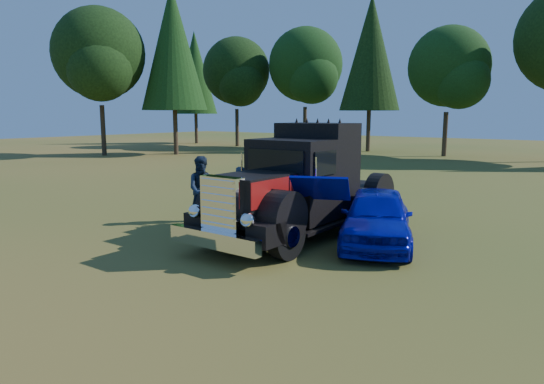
{
  "coord_description": "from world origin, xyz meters",
  "views": [
    {
      "loc": [
        8.11,
        -8.83,
        3.24
      ],
      "look_at": [
        1.06,
        0.49,
        1.36
      ],
      "focal_mm": 32.0,
      "sensor_mm": 36.0,
      "label": 1
    }
  ],
  "objects_px": {
    "hotrod_coupe": "(376,217)",
    "spectator_near": "(242,197)",
    "spectator_far": "(203,189)",
    "distant_teal_car": "(323,145)",
    "diamond_t_truck": "(299,188)"
  },
  "relations": [
    {
      "from": "hotrod_coupe",
      "to": "spectator_near",
      "type": "distance_m",
      "value": 3.94
    },
    {
      "from": "spectator_near",
      "to": "spectator_far",
      "type": "xyz_separation_m",
      "value": [
        -1.39,
        -0.19,
        0.12
      ]
    },
    {
      "from": "spectator_near",
      "to": "spectator_far",
      "type": "distance_m",
      "value": 1.41
    },
    {
      "from": "spectator_near",
      "to": "distant_teal_car",
      "type": "bearing_deg",
      "value": 30.46
    },
    {
      "from": "diamond_t_truck",
      "to": "hotrod_coupe",
      "type": "height_order",
      "value": "diamond_t_truck"
    },
    {
      "from": "spectator_far",
      "to": "diamond_t_truck",
      "type": "bearing_deg",
      "value": -39.55
    },
    {
      "from": "spectator_near",
      "to": "distant_teal_car",
      "type": "xyz_separation_m",
      "value": [
        -12.18,
        24.57,
        -0.16
      ]
    },
    {
      "from": "hotrod_coupe",
      "to": "spectator_far",
      "type": "relative_size",
      "value": 2.23
    },
    {
      "from": "diamond_t_truck",
      "to": "spectator_near",
      "type": "bearing_deg",
      "value": -171.65
    },
    {
      "from": "hotrod_coupe",
      "to": "spectator_near",
      "type": "xyz_separation_m",
      "value": [
        -3.89,
        -0.59,
        0.17
      ]
    },
    {
      "from": "diamond_t_truck",
      "to": "spectator_far",
      "type": "height_order",
      "value": "diamond_t_truck"
    },
    {
      "from": "hotrod_coupe",
      "to": "distant_teal_car",
      "type": "relative_size",
      "value": 1.03
    },
    {
      "from": "diamond_t_truck",
      "to": "spectator_far",
      "type": "bearing_deg",
      "value": -171.84
    },
    {
      "from": "hotrod_coupe",
      "to": "spectator_far",
      "type": "bearing_deg",
      "value": -171.6
    },
    {
      "from": "spectator_near",
      "to": "spectator_far",
      "type": "bearing_deg",
      "value": 102.02
    }
  ]
}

